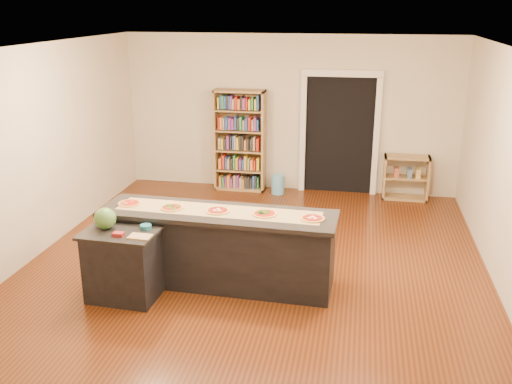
% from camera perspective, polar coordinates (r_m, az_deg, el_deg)
% --- Properties ---
extents(room, '(6.00, 7.00, 2.80)m').
position_cam_1_polar(room, '(6.98, -0.30, 2.61)').
color(room, beige).
rests_on(room, ground).
extents(doorway, '(1.40, 0.09, 2.21)m').
position_cam_1_polar(doorway, '(10.28, 8.36, 6.43)').
color(doorway, black).
rests_on(doorway, room).
extents(kitchen_island, '(2.84, 0.77, 0.94)m').
position_cam_1_polar(kitchen_island, '(6.98, -3.77, -5.56)').
color(kitchen_island, black).
rests_on(kitchen_island, ground).
extents(side_counter, '(0.85, 0.62, 0.84)m').
position_cam_1_polar(side_counter, '(6.82, -13.16, -7.06)').
color(side_counter, black).
rests_on(side_counter, ground).
extents(bookshelf, '(0.92, 0.33, 1.84)m').
position_cam_1_polar(bookshelf, '(10.39, -1.63, 5.15)').
color(bookshelf, '#A88551').
rests_on(bookshelf, ground).
extents(low_shelf, '(0.78, 0.33, 0.78)m').
position_cam_1_polar(low_shelf, '(10.33, 14.74, 1.41)').
color(low_shelf, '#A88551').
rests_on(low_shelf, ground).
extents(waste_bin, '(0.24, 0.24, 0.35)m').
position_cam_1_polar(waste_bin, '(10.34, 2.21, 0.78)').
color(waste_bin, '#5FA9D5').
rests_on(waste_bin, ground).
extents(kraft_paper, '(2.48, 0.53, 0.00)m').
position_cam_1_polar(kraft_paper, '(6.83, -3.79, -1.87)').
color(kraft_paper, tan).
rests_on(kraft_paper, kitchen_island).
extents(watermelon, '(0.25, 0.25, 0.25)m').
position_cam_1_polar(watermelon, '(6.72, -14.85, -2.58)').
color(watermelon, '#144214').
rests_on(watermelon, side_counter).
extents(cutting_board, '(0.26, 0.18, 0.02)m').
position_cam_1_polar(cutting_board, '(6.43, -11.52, -4.40)').
color(cutting_board, tan).
rests_on(cutting_board, side_counter).
extents(package_red, '(0.12, 0.09, 0.04)m').
position_cam_1_polar(package_red, '(6.51, -13.61, -4.14)').
color(package_red, maroon).
rests_on(package_red, side_counter).
extents(package_teal, '(0.13, 0.13, 0.05)m').
position_cam_1_polar(package_teal, '(6.65, -10.96, -3.44)').
color(package_teal, '#195966').
rests_on(package_teal, side_counter).
extents(pizza_a, '(0.27, 0.27, 0.02)m').
position_cam_1_polar(pizza_a, '(7.20, -12.53, -1.11)').
color(pizza_a, tan).
rests_on(pizza_a, kitchen_island).
extents(pizza_b, '(0.29, 0.29, 0.02)m').
position_cam_1_polar(pizza_b, '(6.95, -8.40, -1.55)').
color(pizza_b, tan).
rests_on(pizza_b, kitchen_island).
extents(pizza_c, '(0.29, 0.29, 0.02)m').
position_cam_1_polar(pizza_c, '(6.79, -3.86, -1.88)').
color(pizza_c, tan).
rests_on(pizza_c, kitchen_island).
extents(pizza_d, '(0.29, 0.29, 0.02)m').
position_cam_1_polar(pizza_d, '(6.68, 0.87, -2.18)').
color(pizza_d, tan).
rests_on(pizza_d, kitchen_island).
extents(pizza_e, '(0.29, 0.29, 0.02)m').
position_cam_1_polar(pizza_e, '(6.57, 5.67, -2.63)').
color(pizza_e, tan).
rests_on(pizza_e, kitchen_island).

